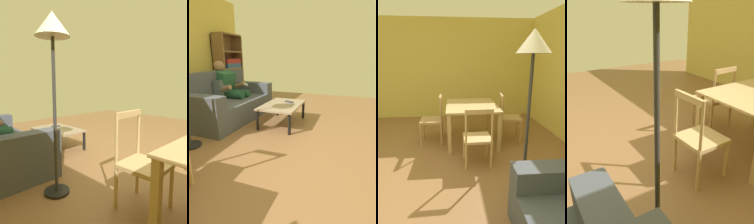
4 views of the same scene
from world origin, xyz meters
The scene contains 5 objects.
ground_plane centered at (0.00, 0.00, 0.00)m, with size 8.92×8.92×0.00m, color brown.
coffee_table centered at (1.41, 0.49, 0.33)m, with size 0.97×0.64×0.37m.
tv_remote centered at (1.57, 0.42, 0.39)m, with size 0.05×0.17×0.02m, color #2D2D38.
dining_chair_facing_couch centered at (-0.67, 0.91, 0.45)m, with size 0.43×0.43×0.94m.
floor_lamp centered at (0.11, 1.37, 1.62)m, with size 0.36×0.36×1.91m.
Camera 1 is at (-1.61, 2.47, 1.19)m, focal length 30.74 mm.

